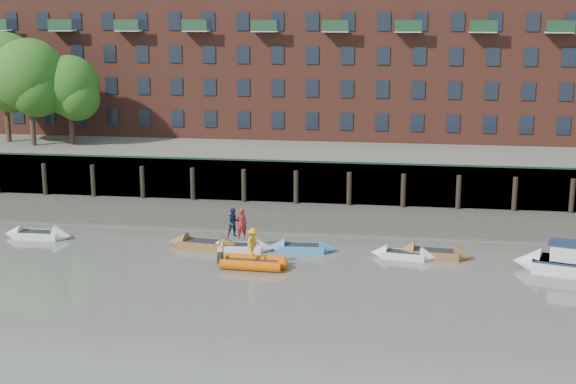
% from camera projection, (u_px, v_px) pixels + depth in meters
% --- Properties ---
extents(ground, '(220.00, 220.00, 0.00)m').
position_uv_depth(ground, '(277.00, 310.00, 39.27)').
color(ground, '#615B55').
rests_on(ground, ground).
extents(foreshore, '(110.00, 8.00, 0.50)m').
position_uv_depth(foreshore, '(317.00, 218.00, 56.64)').
color(foreshore, '#3D382F').
rests_on(foreshore, ground).
extents(mud_band, '(110.00, 1.60, 0.10)m').
position_uv_depth(mud_band, '(311.00, 231.00, 53.36)').
color(mud_band, '#4C4336').
rests_on(mud_band, ground).
extents(river_wall, '(110.00, 1.23, 3.30)m').
position_uv_depth(river_wall, '(323.00, 183.00, 60.51)').
color(river_wall, '#2D2A26').
rests_on(river_wall, ground).
extents(bank_terrace, '(110.00, 28.00, 3.20)m').
position_uv_depth(bank_terrace, '(338.00, 152.00, 73.65)').
color(bank_terrace, '#5E594D').
rests_on(bank_terrace, ground).
extents(apartment_terrace, '(80.60, 15.56, 20.98)m').
position_uv_depth(apartment_terrace, '(341.00, 27.00, 72.11)').
color(apartment_terrace, brown).
rests_on(apartment_terrace, bank_terrace).
extents(tree_cluster, '(11.76, 7.74, 9.40)m').
position_uv_depth(tree_cluster, '(27.00, 75.00, 67.27)').
color(tree_cluster, '#3A281C').
rests_on(tree_cluster, bank_terrace).
extents(rowboat_0, '(4.51, 1.31, 1.31)m').
position_uv_depth(rowboat_0, '(38.00, 235.00, 51.56)').
color(rowboat_0, silver).
rests_on(rowboat_0, ground).
extents(rowboat_2, '(4.89, 2.00, 1.38)m').
position_uv_depth(rowboat_2, '(204.00, 245.00, 49.38)').
color(rowboat_2, brown).
rests_on(rowboat_2, ground).
extents(rowboat_3, '(4.15, 1.49, 1.18)m').
position_uv_depth(rowboat_3, '(240.00, 248.00, 48.86)').
color(rowboat_3, silver).
rests_on(rowboat_3, ground).
extents(rowboat_4, '(4.28, 1.44, 1.22)m').
position_uv_depth(rowboat_4, '(302.00, 248.00, 48.76)').
color(rowboat_4, teal).
rests_on(rowboat_4, ground).
extents(rowboat_5, '(4.08, 1.68, 1.15)m').
position_uv_depth(rowboat_5, '(404.00, 255.00, 47.44)').
color(rowboat_5, silver).
rests_on(rowboat_5, ground).
extents(rowboat_6, '(4.77, 1.78, 1.35)m').
position_uv_depth(rowboat_6, '(434.00, 254.00, 47.54)').
color(rowboat_6, brown).
rests_on(rowboat_6, ground).
extents(rib_tender, '(3.86, 1.96, 0.66)m').
position_uv_depth(rib_tender, '(256.00, 263.00, 45.69)').
color(rib_tender, '#D64D01').
rests_on(rib_tender, ground).
extents(motor_launch, '(5.85, 3.27, 2.29)m').
position_uv_depth(motor_launch, '(558.00, 262.00, 44.77)').
color(motor_launch, silver).
rests_on(motor_launch, ground).
extents(person_rower_a, '(0.80, 0.65, 1.88)m').
position_uv_depth(person_rower_a, '(241.00, 224.00, 48.48)').
color(person_rower_a, maroon).
rests_on(person_rower_a, rowboat_3).
extents(person_rower_b, '(1.09, 1.01, 1.81)m').
position_uv_depth(person_rower_b, '(234.00, 223.00, 48.85)').
color(person_rower_b, '#19233F').
rests_on(person_rower_b, rowboat_3).
extents(person_rib_crew, '(0.97, 1.23, 1.67)m').
position_uv_depth(person_rib_crew, '(253.00, 242.00, 45.56)').
color(person_rib_crew, orange).
rests_on(person_rib_crew, rib_tender).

